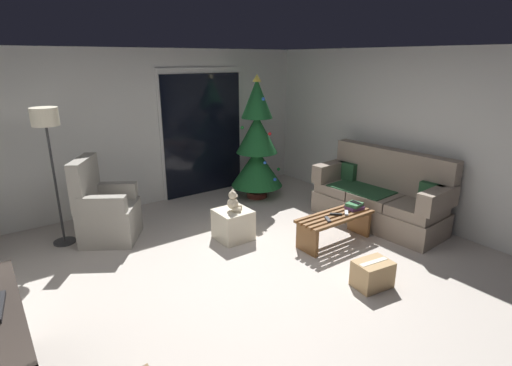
{
  "coord_description": "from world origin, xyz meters",
  "views": [
    {
      "loc": [
        -2.36,
        -3.11,
        2.35
      ],
      "look_at": [
        0.4,
        0.7,
        0.85
      ],
      "focal_mm": 27.58,
      "sensor_mm": 36.0,
      "label": 1
    }
  ],
  "objects_px": {
    "cell_phone": "(356,202)",
    "floor_lamp": "(47,131)",
    "remote_silver": "(346,213)",
    "cardboard_box_taped_mid_floor": "(372,274)",
    "teddy_bear_cream": "(234,202)",
    "armchair": "(105,211)",
    "remote_black": "(336,214)",
    "ottoman": "(233,224)",
    "remote_graphite": "(328,219)",
    "christmas_tree": "(257,146)",
    "book_stack": "(354,206)",
    "coffee_table": "(335,224)",
    "couch": "(380,197)"
  },
  "relations": [
    {
      "from": "remote_black",
      "to": "ottoman",
      "type": "distance_m",
      "value": 1.37
    },
    {
      "from": "couch",
      "to": "book_stack",
      "type": "distance_m",
      "value": 0.67
    },
    {
      "from": "teddy_bear_cream",
      "to": "cardboard_box_taped_mid_floor",
      "type": "relative_size",
      "value": 0.67
    },
    {
      "from": "remote_graphite",
      "to": "book_stack",
      "type": "distance_m",
      "value": 0.58
    },
    {
      "from": "couch",
      "to": "armchair",
      "type": "height_order",
      "value": "armchair"
    },
    {
      "from": "teddy_bear_cream",
      "to": "cardboard_box_taped_mid_floor",
      "type": "xyz_separation_m",
      "value": [
        0.56,
        -1.86,
        -0.38
      ]
    },
    {
      "from": "coffee_table",
      "to": "floor_lamp",
      "type": "height_order",
      "value": "floor_lamp"
    },
    {
      "from": "remote_silver",
      "to": "book_stack",
      "type": "height_order",
      "value": "book_stack"
    },
    {
      "from": "book_stack",
      "to": "cell_phone",
      "type": "distance_m",
      "value": 0.05
    },
    {
      "from": "armchair",
      "to": "ottoman",
      "type": "relative_size",
      "value": 2.57
    },
    {
      "from": "coffee_table",
      "to": "remote_silver",
      "type": "xyz_separation_m",
      "value": [
        0.16,
        -0.05,
        0.14
      ]
    },
    {
      "from": "coffee_table",
      "to": "remote_silver",
      "type": "relative_size",
      "value": 7.05
    },
    {
      "from": "remote_silver",
      "to": "cardboard_box_taped_mid_floor",
      "type": "xyz_separation_m",
      "value": [
        -0.61,
        -0.93,
        -0.25
      ]
    },
    {
      "from": "coffee_table",
      "to": "remote_black",
      "type": "bearing_deg",
      "value": -7.99
    },
    {
      "from": "coffee_table",
      "to": "remote_black",
      "type": "height_order",
      "value": "remote_black"
    },
    {
      "from": "teddy_bear_cream",
      "to": "cardboard_box_taped_mid_floor",
      "type": "height_order",
      "value": "teddy_bear_cream"
    },
    {
      "from": "armchair",
      "to": "cardboard_box_taped_mid_floor",
      "type": "relative_size",
      "value": 2.65
    },
    {
      "from": "couch",
      "to": "floor_lamp",
      "type": "distance_m",
      "value": 4.57
    },
    {
      "from": "book_stack",
      "to": "cell_phone",
      "type": "xyz_separation_m",
      "value": [
        0.02,
        -0.0,
        0.05
      ]
    },
    {
      "from": "book_stack",
      "to": "cardboard_box_taped_mid_floor",
      "type": "distance_m",
      "value": 1.32
    },
    {
      "from": "book_stack",
      "to": "ottoman",
      "type": "bearing_deg",
      "value": 147.93
    },
    {
      "from": "cell_phone",
      "to": "teddy_bear_cream",
      "type": "relative_size",
      "value": 0.5
    },
    {
      "from": "remote_silver",
      "to": "ottoman",
      "type": "bearing_deg",
      "value": 8.11
    },
    {
      "from": "book_stack",
      "to": "christmas_tree",
      "type": "relative_size",
      "value": 0.11
    },
    {
      "from": "armchair",
      "to": "christmas_tree",
      "type": "bearing_deg",
      "value": 4.17
    },
    {
      "from": "ottoman",
      "to": "teddy_bear_cream",
      "type": "relative_size",
      "value": 1.54
    },
    {
      "from": "christmas_tree",
      "to": "armchair",
      "type": "bearing_deg",
      "value": -175.83
    },
    {
      "from": "couch",
      "to": "teddy_bear_cream",
      "type": "distance_m",
      "value": 2.21
    },
    {
      "from": "floor_lamp",
      "to": "remote_graphite",
      "type": "bearing_deg",
      "value": -38.53
    },
    {
      "from": "remote_graphite",
      "to": "floor_lamp",
      "type": "bearing_deg",
      "value": 170.14
    },
    {
      "from": "remote_graphite",
      "to": "teddy_bear_cream",
      "type": "xyz_separation_m",
      "value": [
        -0.81,
        0.94,
        0.13
      ]
    },
    {
      "from": "armchair",
      "to": "teddy_bear_cream",
      "type": "distance_m",
      "value": 1.71
    },
    {
      "from": "remote_black",
      "to": "cardboard_box_taped_mid_floor",
      "type": "relative_size",
      "value": 0.37
    },
    {
      "from": "remote_black",
      "to": "cardboard_box_taped_mid_floor",
      "type": "bearing_deg",
      "value": 17.74
    },
    {
      "from": "teddy_bear_cream",
      "to": "cell_phone",
      "type": "bearing_deg",
      "value": -31.7
    },
    {
      "from": "cell_phone",
      "to": "floor_lamp",
      "type": "height_order",
      "value": "floor_lamp"
    },
    {
      "from": "remote_silver",
      "to": "armchair",
      "type": "height_order",
      "value": "armchair"
    },
    {
      "from": "ottoman",
      "to": "remote_black",
      "type": "bearing_deg",
      "value": -40.56
    },
    {
      "from": "book_stack",
      "to": "ottoman",
      "type": "relative_size",
      "value": 0.53
    },
    {
      "from": "floor_lamp",
      "to": "cell_phone",
      "type": "bearing_deg",
      "value": -32.28
    },
    {
      "from": "remote_black",
      "to": "floor_lamp",
      "type": "xyz_separation_m",
      "value": [
        -2.92,
        2.1,
        1.11
      ]
    },
    {
      "from": "cardboard_box_taped_mid_floor",
      "to": "ottoman",
      "type": "bearing_deg",
      "value": 107.04
    },
    {
      "from": "cell_phone",
      "to": "christmas_tree",
      "type": "bearing_deg",
      "value": 96.12
    },
    {
      "from": "book_stack",
      "to": "christmas_tree",
      "type": "distance_m",
      "value": 2.11
    },
    {
      "from": "christmas_tree",
      "to": "remote_silver",
      "type": "bearing_deg",
      "value": -91.87
    },
    {
      "from": "floor_lamp",
      "to": "teddy_bear_cream",
      "type": "distance_m",
      "value": 2.46
    },
    {
      "from": "coffee_table",
      "to": "armchair",
      "type": "distance_m",
      "value": 3.05
    },
    {
      "from": "coffee_table",
      "to": "ottoman",
      "type": "xyz_separation_m",
      "value": [
        -1.02,
        0.88,
        -0.06
      ]
    },
    {
      "from": "couch",
      "to": "remote_silver",
      "type": "relative_size",
      "value": 12.73
    },
    {
      "from": "cell_phone",
      "to": "armchair",
      "type": "distance_m",
      "value": 3.37
    }
  ]
}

